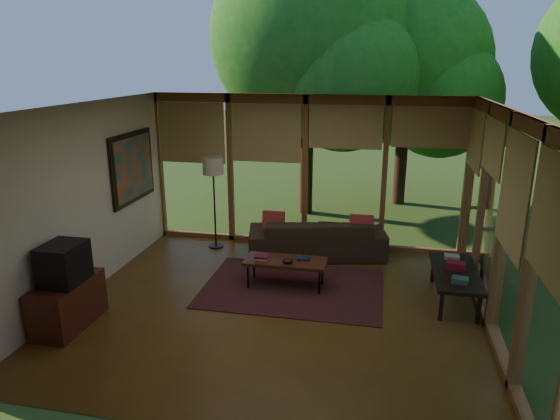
% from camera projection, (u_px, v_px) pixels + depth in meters
% --- Properties ---
extents(floor, '(5.50, 5.50, 0.00)m').
position_uv_depth(floor, '(276.00, 307.00, 6.84)').
color(floor, brown).
rests_on(floor, ground).
extents(ceiling, '(5.50, 5.50, 0.00)m').
position_uv_depth(ceiling, '(275.00, 107.00, 6.07)').
color(ceiling, silver).
rests_on(ceiling, ground).
extents(wall_left, '(0.04, 5.00, 2.70)m').
position_uv_depth(wall_left, '(84.00, 201.00, 6.98)').
color(wall_left, silver).
rests_on(wall_left, ground).
extents(wall_front, '(5.50, 0.04, 2.70)m').
position_uv_depth(wall_front, '(212.00, 299.00, 4.11)').
color(wall_front, silver).
rests_on(wall_front, ground).
extents(window_wall_back, '(5.50, 0.12, 2.70)m').
position_uv_depth(window_wall_back, '(305.00, 172.00, 8.80)').
color(window_wall_back, brown).
rests_on(window_wall_back, ground).
extents(window_wall_right, '(0.12, 5.00, 2.70)m').
position_uv_depth(window_wall_right, '(501.00, 226.00, 5.93)').
color(window_wall_right, brown).
rests_on(window_wall_right, ground).
extents(tree_nw, '(4.03, 4.03, 5.72)m').
position_uv_depth(tree_nw, '(309.00, 37.00, 10.14)').
color(tree_nw, '#331D12').
rests_on(tree_nw, ground).
extents(tree_ne, '(3.61, 3.61, 4.97)m').
position_uv_depth(tree_ne, '(407.00, 65.00, 11.04)').
color(tree_ne, '#331D12').
rests_on(tree_ne, ground).
extents(rug, '(2.62, 1.86, 0.01)m').
position_uv_depth(rug, '(293.00, 288.00, 7.40)').
color(rug, maroon).
rests_on(rug, floor).
extents(sofa, '(2.44, 1.37, 0.67)m').
position_uv_depth(sofa, '(317.00, 237.00, 8.57)').
color(sofa, '#35271A').
rests_on(sofa, floor).
extents(pillow_left, '(0.37, 0.20, 0.39)m').
position_uv_depth(pillow_left, '(273.00, 222.00, 8.60)').
color(pillow_left, maroon).
rests_on(pillow_left, sofa).
extents(pillow_right, '(0.40, 0.21, 0.42)m').
position_uv_depth(pillow_right, '(361.00, 227.00, 8.31)').
color(pillow_right, maroon).
rests_on(pillow_right, sofa).
extents(ct_book_lower, '(0.19, 0.14, 0.03)m').
position_uv_depth(ct_book_lower, '(262.00, 258.00, 7.35)').
color(ct_book_lower, '#A8A299').
rests_on(ct_book_lower, coffee_table).
extents(ct_book_upper, '(0.20, 0.15, 0.03)m').
position_uv_depth(ct_book_upper, '(262.00, 256.00, 7.35)').
color(ct_book_upper, maroon).
rests_on(ct_book_upper, coffee_table).
extents(ct_book_side, '(0.22, 0.18, 0.03)m').
position_uv_depth(ct_book_side, '(303.00, 258.00, 7.36)').
color(ct_book_side, '#162032').
rests_on(ct_book_side, coffee_table).
extents(ct_bowl, '(0.16, 0.16, 0.07)m').
position_uv_depth(ct_bowl, '(288.00, 260.00, 7.22)').
color(ct_bowl, black).
rests_on(ct_bowl, coffee_table).
extents(media_cabinet, '(0.50, 1.00, 0.60)m').
position_uv_depth(media_cabinet, '(68.00, 304.00, 6.28)').
color(media_cabinet, '#4F2115').
rests_on(media_cabinet, floor).
extents(television, '(0.45, 0.55, 0.50)m').
position_uv_depth(television, '(64.00, 263.00, 6.12)').
color(television, black).
rests_on(television, media_cabinet).
extents(console_book_a, '(0.23, 0.19, 0.07)m').
position_uv_depth(console_book_a, '(460.00, 280.00, 6.49)').
color(console_book_a, '#355D52').
rests_on(console_book_a, side_console).
extents(console_book_b, '(0.29, 0.24, 0.11)m').
position_uv_depth(console_book_b, '(456.00, 266.00, 6.91)').
color(console_book_b, maroon).
rests_on(console_book_b, side_console).
extents(console_book_c, '(0.22, 0.17, 0.06)m').
position_uv_depth(console_book_c, '(452.00, 257.00, 7.29)').
color(console_book_c, '#A8A299').
rests_on(console_book_c, side_console).
extents(floor_lamp, '(0.36, 0.36, 1.65)m').
position_uv_depth(floor_lamp, '(213.00, 171.00, 8.65)').
color(floor_lamp, black).
rests_on(floor_lamp, floor).
extents(coffee_table, '(1.20, 0.50, 0.43)m').
position_uv_depth(coffee_table, '(286.00, 262.00, 7.35)').
color(coffee_table, '#4F2115').
rests_on(coffee_table, floor).
extents(side_console, '(0.60, 1.40, 0.46)m').
position_uv_depth(side_console, '(455.00, 274.00, 6.89)').
color(side_console, black).
rests_on(side_console, floor).
extents(wall_painting, '(0.06, 1.35, 1.15)m').
position_uv_depth(wall_painting, '(133.00, 167.00, 8.23)').
color(wall_painting, black).
rests_on(wall_painting, wall_left).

